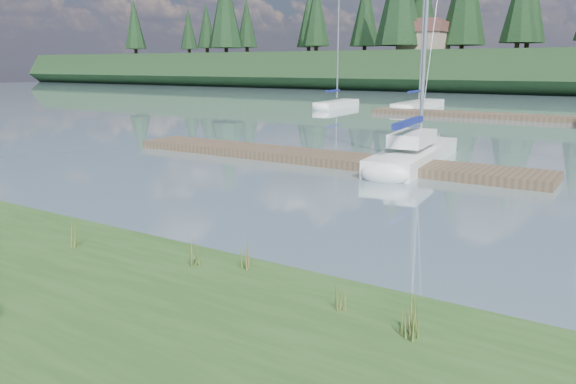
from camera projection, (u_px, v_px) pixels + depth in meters
The scene contains 16 objects.
ground at pixel (538, 120), 35.50m from camera, with size 200.00×200.00×0.00m, color gray.
sailboat_main at pixel (419, 150), 20.36m from camera, with size 2.30×7.99×11.44m.
dock_near at pixel (318, 157), 20.38m from camera, with size 16.00×2.00×0.30m, color #4C3D2C.
dock_far at pixel (573, 119), 34.41m from camera, with size 26.00×2.20×0.30m, color #4C3D2C.
sailboat_bg_0 at pixel (340, 103), 46.08m from camera, with size 1.86×7.04×10.21m.
sailboat_bg_1 at pixel (422, 104), 45.45m from camera, with size 2.16×9.25×13.56m.
weed_0 at pixel (193, 250), 8.81m from camera, with size 0.17×0.14×0.61m.
weed_1 at pixel (244, 256), 8.63m from camera, with size 0.17×0.14×0.51m.
weed_2 at pixel (408, 309), 6.53m from camera, with size 0.17×0.14×0.75m.
weed_3 at pixel (74, 234), 9.73m from camera, with size 0.17×0.14×0.55m.
weed_4 at pixel (339, 299), 7.19m from camera, with size 0.17×0.14×0.37m.
weed_5 at pixel (415, 321), 6.45m from camera, with size 0.17×0.14×0.52m.
mud_lip at pixel (212, 266), 9.60m from camera, with size 60.00×0.50×0.14m, color #33281C.
conifer_0 at pixel (225, 7), 92.08m from camera, with size 5.72×5.72×14.15m.
conifer_1 at pixel (316, 13), 87.73m from camera, with size 4.40×4.40×11.30m.
house_0 at pixel (424, 36), 78.28m from camera, with size 6.30×5.30×4.65m.
Camera 1 is at (6.01, -8.52, 3.45)m, focal length 35.00 mm.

